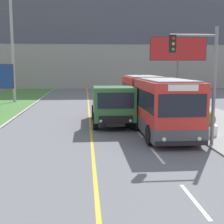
# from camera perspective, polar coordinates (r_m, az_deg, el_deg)

# --- Properties ---
(apartment_block_background) EXTENTS (80.00, 8.04, 22.10)m
(apartment_block_background) POSITION_cam_1_polar(r_m,az_deg,el_deg) (59.65, -4.72, 15.19)
(apartment_block_background) COLOR gray
(apartment_block_background) RESTS_ON ground_plane
(city_bus) EXTENTS (2.61, 12.74, 3.12)m
(city_bus) POSITION_cam_1_polar(r_m,az_deg,el_deg) (20.12, 7.35, 1.95)
(city_bus) COLOR red
(city_bus) RESTS_ON ground_plane
(dump_truck) EXTENTS (2.56, 6.41, 2.57)m
(dump_truck) POSITION_cam_1_polar(r_m,az_deg,el_deg) (19.86, 0.12, 1.16)
(dump_truck) COLOR black
(dump_truck) RESTS_ON ground_plane
(utility_pole_far) EXTENTS (1.80, 0.28, 11.00)m
(utility_pole_far) POSITION_cam_1_polar(r_m,az_deg,el_deg) (35.12, -17.74, 10.75)
(utility_pole_far) COLOR #9E9E99
(utility_pole_far) RESTS_ON ground_plane
(traffic_light_mast) EXTENTS (2.28, 0.32, 5.60)m
(traffic_light_mast) POSITION_cam_1_polar(r_m,az_deg,el_deg) (15.18, 15.98, 7.22)
(traffic_light_mast) COLOR slate
(traffic_light_mast) RESTS_ON ground_plane
(billboard_large) EXTENTS (6.49, 0.24, 7.14)m
(billboard_large) POSITION_cam_1_polar(r_m,az_deg,el_deg) (36.47, 12.01, 10.89)
(billboard_large) COLOR #59595B
(billboard_large) RESTS_ON ground_plane
(planter_round_near) EXTENTS (1.16, 1.16, 1.32)m
(planter_round_near) POSITION_cam_1_polar(r_m,az_deg,el_deg) (17.79, 16.94, -2.18)
(planter_round_near) COLOR silver
(planter_round_near) RESTS_ON sidewalk_right
(planter_round_second) EXTENTS (1.08, 1.08, 1.26)m
(planter_round_second) POSITION_cam_1_polar(r_m,az_deg,el_deg) (21.61, 12.79, -0.31)
(planter_round_second) COLOR silver
(planter_round_second) RESTS_ON sidewalk_right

